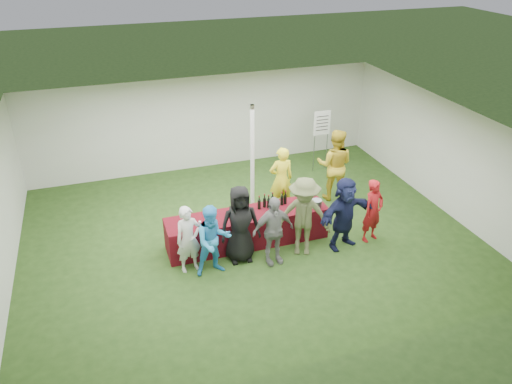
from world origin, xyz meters
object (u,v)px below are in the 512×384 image
object	(u,v)px
staff_pourer	(281,179)
customer_5	(344,213)
customer_1	(213,241)
customer_6	(373,211)
customer_4	(304,217)
wine_list_sign	(322,128)
dump_bucket	(317,204)
customer_0	(189,239)
customer_2	(240,224)
customer_3	(273,231)
serving_table	(247,228)
staff_back	(335,165)

from	to	relation	value
staff_pourer	customer_5	xyz separation A→B (m)	(0.70, -1.97, -0.00)
customer_1	customer_6	bearing A→B (deg)	-1.67
staff_pourer	customer_1	xyz separation A→B (m)	(-2.22, -2.01, -0.07)
customer_4	wine_list_sign	bearing A→B (deg)	83.59
dump_bucket	customer_5	bearing A→B (deg)	-55.14
customer_0	customer_6	world-z (taller)	customer_6
customer_2	customer_3	bearing A→B (deg)	-25.05
customer_4	customer_5	distance (m)	0.95
customer_0	customer_2	size ratio (longest dim) A/B	0.85
serving_table	customer_4	bearing A→B (deg)	-37.05
staff_back	customer_2	world-z (taller)	staff_back
customer_1	customer_4	bearing A→B (deg)	-0.70
dump_bucket	customer_2	bearing A→B (deg)	-170.13
wine_list_sign	customer_3	xyz separation A→B (m)	(-2.86, -3.83, -0.54)
customer_5	customer_6	distance (m)	0.74
staff_back	customer_4	xyz separation A→B (m)	(-1.74, -2.05, -0.05)
customer_4	dump_bucket	bearing A→B (deg)	67.91
wine_list_sign	customer_4	distance (m)	4.31
wine_list_sign	customer_4	world-z (taller)	customer_4
customer_0	staff_back	bearing A→B (deg)	13.90
customer_2	customer_6	xyz separation A→B (m)	(3.01, -0.21, -0.12)
wine_list_sign	staff_pourer	distance (m)	2.64
customer_1	customer_2	xyz separation A→B (m)	(0.64, 0.28, 0.09)
customer_5	dump_bucket	bearing A→B (deg)	109.67
customer_1	customer_6	world-z (taller)	customer_1
staff_pourer	customer_3	distance (m)	2.27
staff_back	staff_pourer	bearing A→B (deg)	35.10
customer_3	customer_4	bearing A→B (deg)	4.63
dump_bucket	customer_1	distance (m)	2.60
wine_list_sign	customer_3	bearing A→B (deg)	-126.80
wine_list_sign	staff_back	distance (m)	1.75
customer_3	customer_6	distance (m)	2.40
customer_0	customer_1	xyz separation A→B (m)	(0.45, -0.26, 0.04)
customer_0	customer_2	world-z (taller)	customer_2
customer_1	customer_3	bearing A→B (deg)	-4.67
dump_bucket	customer_6	distance (m)	1.25
customer_3	customer_6	size ratio (longest dim) A/B	1.04
staff_pourer	customer_0	bearing A→B (deg)	34.33
staff_pourer	customer_0	xyz separation A→B (m)	(-2.67, -1.75, -0.10)
wine_list_sign	customer_0	bearing A→B (deg)	-142.31
customer_0	staff_pourer	bearing A→B (deg)	23.04
customer_3	wine_list_sign	bearing A→B (deg)	48.89
staff_back	customer_5	xyz separation A→B (m)	(-0.79, -2.09, -0.12)
staff_pourer	customer_5	size ratio (longest dim) A/B	1.01
wine_list_sign	customer_1	xyz separation A→B (m)	(-4.12, -3.79, -0.55)
staff_back	customer_1	bearing A→B (deg)	60.46
dump_bucket	customer_6	bearing A→B (deg)	-25.44
customer_4	customer_6	distance (m)	1.68
staff_pourer	staff_back	bearing A→B (deg)	-174.55
customer_0	customer_3	xyz separation A→B (m)	(1.70, -0.30, 0.04)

